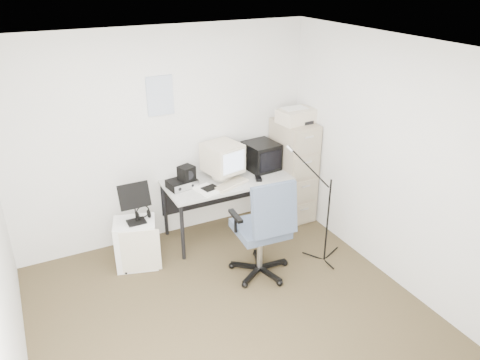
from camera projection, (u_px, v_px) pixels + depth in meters
name	position (u px, v px, depth m)	size (l,w,h in m)	color
floor	(233.00, 319.00, 4.47)	(3.60, 3.60, 0.01)	#423520
ceiling	(231.00, 51.00, 3.41)	(3.60, 3.60, 0.01)	white
wall_back	(164.00, 138.00, 5.40)	(3.60, 0.02, 2.50)	silver
wall_front	(380.00, 344.00, 2.48)	(3.60, 0.02, 2.50)	silver
wall_right	(394.00, 165.00, 4.67)	(0.02, 3.60, 2.50)	silver
wall_calendar	(160.00, 96.00, 5.17)	(0.30, 0.02, 0.44)	white
filing_cabinet	(293.00, 170.00, 6.04)	(0.40, 0.60, 1.30)	tan
printer	(296.00, 116.00, 5.71)	(0.43, 0.30, 0.17)	beige
desk	(228.00, 206.00, 5.75)	(1.50, 0.70, 0.73)	beige
crt_monitor	(223.00, 161.00, 5.57)	(0.39, 0.41, 0.43)	beige
crt_tv	(261.00, 156.00, 5.83)	(0.37, 0.39, 0.34)	black
desk_speaker	(241.00, 166.00, 5.80)	(0.07, 0.07, 0.14)	beige
keyboard	(231.00, 185.00, 5.43)	(0.46, 0.17, 0.03)	beige
mouse	(258.00, 179.00, 5.57)	(0.07, 0.12, 0.04)	black
radio_receiver	(182.00, 183.00, 5.39)	(0.32, 0.23, 0.09)	black
radio_speaker	(186.00, 173.00, 5.34)	(0.16, 0.15, 0.16)	black
papers	(207.00, 190.00, 5.32)	(0.21, 0.29, 0.02)	white
pc_tower	(271.00, 204.00, 6.15)	(0.20, 0.45, 0.42)	beige
office_chair	(260.00, 227.00, 4.89)	(0.67, 0.67, 1.16)	#354454
side_cart	(136.00, 243.00, 5.16)	(0.44, 0.35, 0.55)	white
music_stand	(134.00, 203.00, 4.93)	(0.33, 0.17, 0.48)	black
headphones	(143.00, 214.00, 5.09)	(0.17, 0.17, 0.03)	black
mic_stand	(329.00, 209.00, 5.08)	(0.02, 0.02, 1.32)	black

